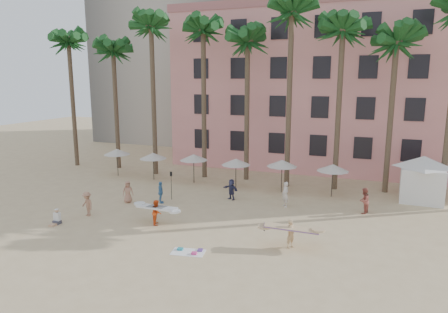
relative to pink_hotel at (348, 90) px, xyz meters
name	(u,v)px	position (x,y,z in m)	size (l,w,h in m)	color
ground	(181,245)	(-7.00, -26.00, -8.00)	(120.00, 120.00, 0.00)	#D1B789
pink_hotel	(348,90)	(0.00, 0.00, 0.00)	(35.00, 14.00, 16.00)	pink
palm_row	(263,33)	(-6.49, -11.00, 4.97)	(44.40, 5.40, 16.30)	brown
umbrella_row	(214,159)	(-10.00, -13.50, -5.67)	(22.50, 2.70, 2.73)	#332B23
cabana	(423,175)	(6.50, -12.14, -5.93)	(4.71, 4.71, 3.50)	white
beach_towel	(189,252)	(-6.14, -26.75, -7.97)	(1.94, 1.28, 0.14)	white
carrier_yellow	(291,232)	(-1.13, -24.21, -7.07)	(3.03, 1.33, 1.62)	tan
carrier_white	(157,211)	(-9.90, -23.63, -7.13)	(3.04, 1.32, 1.61)	#F65419
beachgoers	(211,196)	(-7.97, -19.22, -7.14)	(18.72, 8.15, 1.86)	#A34F44
paddle	(171,182)	(-11.51, -18.59, -6.59)	(0.18, 0.04, 2.23)	black
seated_man	(57,219)	(-15.97, -25.89, -7.66)	(0.43, 0.76, 0.98)	#3F3F4C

